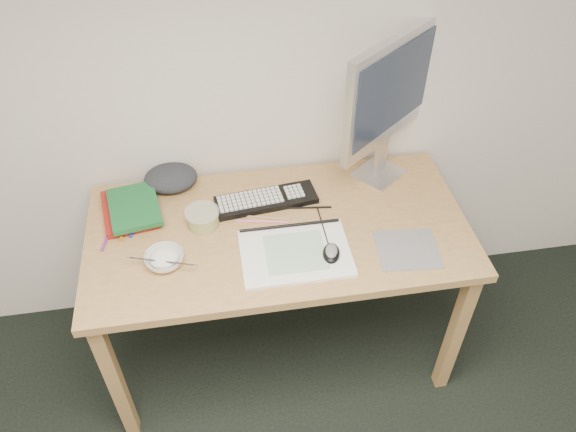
# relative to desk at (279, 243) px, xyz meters

# --- Properties ---
(desk) EXTENTS (1.40, 0.70, 0.75)m
(desk) POSITION_rel_desk_xyz_m (0.00, 0.00, 0.00)
(desk) COLOR tan
(desk) RESTS_ON ground
(mousepad) EXTENTS (0.23, 0.22, 0.00)m
(mousepad) POSITION_rel_desk_xyz_m (0.43, -0.18, 0.08)
(mousepad) COLOR slate
(mousepad) RESTS_ON desk
(sketchpad) EXTENTS (0.38, 0.27, 0.01)m
(sketchpad) POSITION_rel_desk_xyz_m (0.04, -0.14, 0.09)
(sketchpad) COLOR white
(sketchpad) RESTS_ON desk
(keyboard) EXTENTS (0.40, 0.17, 0.02)m
(keyboard) POSITION_rel_desk_xyz_m (-0.03, 0.15, 0.09)
(keyboard) COLOR black
(keyboard) RESTS_ON desk
(monitor) EXTENTS (0.42, 0.35, 0.60)m
(monitor) POSITION_rel_desk_xyz_m (0.45, 0.24, 0.45)
(monitor) COLOR silver
(monitor) RESTS_ON desk
(mouse) EXTENTS (0.08, 0.11, 0.03)m
(mouse) POSITION_rel_desk_xyz_m (0.16, -0.17, 0.11)
(mouse) COLOR black
(mouse) RESTS_ON sketchpad
(rice_bowl) EXTENTS (0.17, 0.17, 0.04)m
(rice_bowl) POSITION_rel_desk_xyz_m (-0.41, -0.11, 0.10)
(rice_bowl) COLOR white
(rice_bowl) RESTS_ON desk
(chopsticks) EXTENTS (0.23, 0.09, 0.02)m
(chopsticks) POSITION_rel_desk_xyz_m (-0.42, -0.14, 0.13)
(chopsticks) COLOR silver
(chopsticks) RESTS_ON rice_bowl
(fruit_tub) EXTENTS (0.16, 0.16, 0.06)m
(fruit_tub) POSITION_rel_desk_xyz_m (-0.27, 0.06, 0.11)
(fruit_tub) COLOR #EFC954
(fruit_tub) RESTS_ON desk
(book_red) EXTENTS (0.23, 0.28, 0.03)m
(book_red) POSITION_rel_desk_xyz_m (-0.54, 0.17, 0.09)
(book_red) COLOR maroon
(book_red) RESTS_ON desk
(book_green) EXTENTS (0.22, 0.27, 0.02)m
(book_green) POSITION_rel_desk_xyz_m (-0.52, 0.16, 0.12)
(book_green) COLOR #175D2B
(book_green) RESTS_ON book_red
(cloth_lump) EXTENTS (0.21, 0.19, 0.07)m
(cloth_lump) POSITION_rel_desk_xyz_m (-0.38, 0.31, 0.12)
(cloth_lump) COLOR #222328
(cloth_lump) RESTS_ON desk
(pencil_pink) EXTENTS (0.19, 0.05, 0.01)m
(pencil_pink) POSITION_rel_desk_xyz_m (-0.06, 0.04, 0.09)
(pencil_pink) COLOR pink
(pencil_pink) RESTS_ON desk
(pencil_tan) EXTENTS (0.16, 0.05, 0.01)m
(pencil_tan) POSITION_rel_desk_xyz_m (-0.03, 0.06, 0.09)
(pencil_tan) COLOR tan
(pencil_tan) RESTS_ON desk
(pencil_black) EXTENTS (0.19, 0.03, 0.01)m
(pencil_black) POSITION_rel_desk_xyz_m (0.12, 0.09, 0.09)
(pencil_black) COLOR black
(pencil_black) RESTS_ON desk
(marker_blue) EXTENTS (0.05, 0.13, 0.01)m
(marker_blue) POSITION_rel_desk_xyz_m (-0.51, 0.09, 0.09)
(marker_blue) COLOR #212AB4
(marker_blue) RESTS_ON desk
(marker_orange) EXTENTS (0.01, 0.13, 0.01)m
(marker_orange) POSITION_rel_desk_xyz_m (-0.57, 0.08, 0.09)
(marker_orange) COLOR #C37916
(marker_orange) RESTS_ON desk
(marker_purple) EXTENTS (0.04, 0.12, 0.01)m
(marker_purple) POSITION_rel_desk_xyz_m (-0.62, 0.04, 0.09)
(marker_purple) COLOR #7D2893
(marker_purple) RESTS_ON desk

